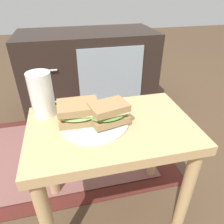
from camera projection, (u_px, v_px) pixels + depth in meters
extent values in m
plane|color=#4C3826|center=(112.00, 208.00, 0.95)|extent=(8.00, 8.00, 0.00)
cube|color=tan|center=(111.00, 129.00, 0.72)|extent=(0.56, 0.36, 0.04)
cylinder|color=tan|center=(47.00, 224.00, 0.67)|extent=(0.04, 0.04, 0.43)
cylinder|color=tan|center=(186.00, 193.00, 0.77)|extent=(0.04, 0.04, 0.43)
cylinder|color=tan|center=(49.00, 160.00, 0.91)|extent=(0.04, 0.04, 0.43)
cylinder|color=tan|center=(154.00, 143.00, 1.01)|extent=(0.04, 0.04, 0.43)
cube|color=black|center=(89.00, 72.00, 1.59)|extent=(0.96, 0.44, 0.58)
cube|color=#8C9EA8|center=(111.00, 80.00, 1.42)|extent=(0.43, 0.01, 0.44)
cylinder|color=silver|center=(50.00, 70.00, 1.29)|extent=(0.08, 0.01, 0.01)
cylinder|color=silver|center=(56.00, 102.00, 1.41)|extent=(0.08, 0.01, 0.01)
cube|color=#4C1E19|center=(57.00, 151.00, 1.26)|extent=(1.28, 0.78, 0.01)
cube|color=brown|center=(57.00, 151.00, 1.26)|extent=(1.05, 0.64, 0.00)
cylinder|color=silver|center=(94.00, 122.00, 0.71)|extent=(0.23, 0.23, 0.01)
cube|color=#9E7A4C|center=(79.00, 118.00, 0.71)|extent=(0.14, 0.10, 0.02)
ellipsoid|color=#8CB260|center=(79.00, 113.00, 0.70)|extent=(0.15, 0.11, 0.02)
cube|color=beige|center=(78.00, 110.00, 0.69)|extent=(0.13, 0.10, 0.01)
cube|color=#9E7A4C|center=(78.00, 106.00, 0.68)|extent=(0.13, 0.10, 0.02)
cube|color=#9E7A4C|center=(109.00, 118.00, 0.70)|extent=(0.13, 0.11, 0.02)
ellipsoid|color=#608C42|center=(109.00, 113.00, 0.69)|extent=(0.14, 0.11, 0.02)
cube|color=beige|center=(109.00, 110.00, 0.68)|extent=(0.12, 0.09, 0.01)
cube|color=#9E7A4C|center=(109.00, 106.00, 0.67)|extent=(0.13, 0.11, 0.02)
cylinder|color=silver|center=(42.00, 95.00, 0.72)|extent=(0.08, 0.08, 0.16)
cylinder|color=orange|center=(42.00, 99.00, 0.73)|extent=(0.07, 0.07, 0.12)
cylinder|color=white|center=(39.00, 81.00, 0.70)|extent=(0.07, 0.07, 0.01)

